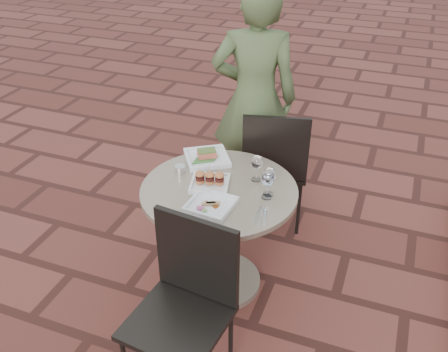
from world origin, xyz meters
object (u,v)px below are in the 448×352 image
(chair_far, at_px, (275,160))
(plate_sliders, at_px, (210,181))
(chair_near, at_px, (187,294))
(plate_tuna, at_px, (211,204))
(cafe_table, at_px, (219,223))
(plate_salmon, at_px, (207,157))
(diner, at_px, (254,100))

(chair_far, distance_m, plate_sliders, 0.77)
(chair_near, bearing_deg, plate_tuna, 104.41)
(cafe_table, xyz_separation_m, chair_near, (0.09, -0.66, 0.07))
(chair_near, height_order, plate_salmon, chair_near)
(cafe_table, relative_size, chair_far, 0.97)
(cafe_table, bearing_deg, plate_salmon, 124.71)
(plate_sliders, bearing_deg, chair_far, 74.72)
(chair_near, bearing_deg, chair_far, 94.58)
(diner, bearing_deg, cafe_table, 79.37)
(cafe_table, height_order, plate_tuna, plate_tuna)
(plate_salmon, bearing_deg, diner, 84.22)
(cafe_table, bearing_deg, chair_near, -82.22)
(chair_near, bearing_deg, plate_salmon, 113.05)
(chair_far, bearing_deg, plate_salmon, 40.43)
(plate_salmon, bearing_deg, chair_far, 54.40)
(diner, height_order, plate_sliders, diner)
(plate_salmon, bearing_deg, plate_sliders, -64.04)
(chair_near, xyz_separation_m, plate_sliders, (-0.15, 0.67, 0.21))
(chair_near, xyz_separation_m, plate_salmon, (-0.28, 0.93, 0.20))
(chair_far, relative_size, chair_near, 1.00)
(chair_far, height_order, plate_salmon, chair_far)
(chair_far, height_order, plate_tuna, chair_far)
(chair_far, distance_m, diner, 0.48)
(diner, distance_m, plate_salmon, 0.73)
(diner, xyz_separation_m, plate_tuna, (0.14, -1.18, -0.11))
(plate_salmon, distance_m, plate_tuna, 0.50)
(plate_salmon, height_order, plate_sliders, plate_sliders)
(plate_tuna, bearing_deg, chair_near, -81.99)
(cafe_table, distance_m, chair_far, 0.74)
(chair_near, distance_m, diner, 1.69)
(plate_salmon, relative_size, plate_sliders, 1.36)
(cafe_table, relative_size, plate_salmon, 2.53)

